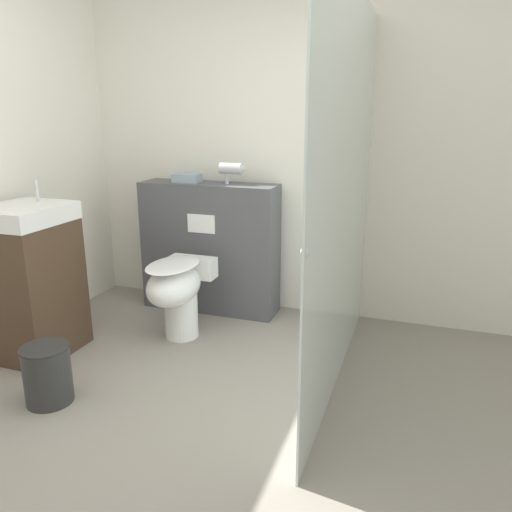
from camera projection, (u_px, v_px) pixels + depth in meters
name	position (u px, v px, depth m)	size (l,w,h in m)	color
ground_plane	(161.00, 467.00, 2.23)	(12.00, 12.00, 0.00)	gray
wall_back	(288.00, 151.00, 3.75)	(8.00, 0.06, 2.50)	silver
partition_panel	(210.00, 248.00, 3.92)	(1.07, 0.30, 1.01)	#4C4C51
shower_glass	(346.00, 200.00, 2.70)	(0.04, 1.94, 2.14)	silver
toilet	(178.00, 290.00, 3.41)	(0.34, 0.60, 0.57)	white
sink_vanity	(32.00, 281.00, 3.18)	(0.46, 0.53, 1.12)	#473323
hair_drier	(232.00, 169.00, 3.69)	(0.20, 0.08, 0.16)	#B7B7BC
folded_towel	(187.00, 178.00, 3.81)	(0.20, 0.13, 0.07)	#8C9EAD
waste_bin	(48.00, 374.00, 2.70)	(0.26, 0.26, 0.33)	#2D2D2D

